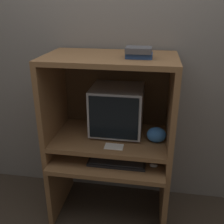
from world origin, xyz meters
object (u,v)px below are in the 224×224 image
(mouse, at_px, (154,165))
(snack_bag, at_px, (156,135))
(crt_monitor, at_px, (117,110))
(book_stack, at_px, (139,52))
(keyboard, at_px, (116,163))

(mouse, bearing_deg, snack_bag, 86.78)
(crt_monitor, relative_size, mouse, 6.55)
(crt_monitor, distance_m, book_stack, 0.53)
(book_stack, bearing_deg, snack_bag, 7.37)
(crt_monitor, relative_size, snack_bag, 2.74)
(keyboard, height_order, mouse, mouse)
(keyboard, distance_m, book_stack, 0.85)
(crt_monitor, distance_m, snack_bag, 0.37)
(mouse, relative_size, book_stack, 0.34)
(book_stack, bearing_deg, keyboard, -137.50)
(keyboard, bearing_deg, snack_bag, 25.89)
(snack_bag, height_order, book_stack, book_stack)
(keyboard, distance_m, mouse, 0.28)
(crt_monitor, height_order, book_stack, book_stack)
(mouse, height_order, book_stack, book_stack)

